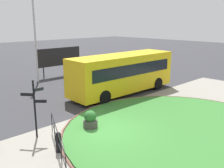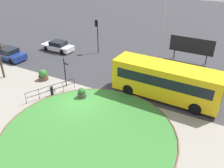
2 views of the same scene
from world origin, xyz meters
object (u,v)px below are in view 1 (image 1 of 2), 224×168
at_px(bollard_foreground, 58,142).
at_px(signpost_directional, 35,106).
at_px(lamppost_tall, 35,37).
at_px(billboard_left, 59,57).
at_px(planter_kerbside, 90,121).
at_px(bus_yellow, 123,73).

bearing_deg(bollard_foreground, signpost_directional, 89.04).
xyz_separation_m(bollard_foreground, lamppost_tall, (5.83, 12.60, 3.73)).
distance_m(billboard_left, planter_kerbside, 14.55).
distance_m(lamppost_tall, planter_kerbside, 12.64).
xyz_separation_m(bollard_foreground, bus_yellow, (8.91, 4.62, 1.17)).
xyz_separation_m(lamppost_tall, planter_kerbside, (-3.24, -11.63, -3.75)).
height_order(signpost_directional, lamppost_tall, lamppost_tall).
bearing_deg(signpost_directional, billboard_left, 52.84).
height_order(signpost_directional, bollard_foreground, signpost_directional).
relative_size(bollard_foreground, billboard_left, 0.18).
xyz_separation_m(bus_yellow, lamppost_tall, (-3.08, 7.98, 2.56)).
bearing_deg(signpost_directional, lamppost_tall, 61.29).
bearing_deg(signpost_directional, bus_yellow, 16.38).
bearing_deg(planter_kerbside, lamppost_tall, 74.41).
bearing_deg(billboard_left, planter_kerbside, -115.58).
xyz_separation_m(signpost_directional, planter_kerbside, (2.56, -1.03, -1.19)).
relative_size(billboard_left, planter_kerbside, 4.98).
xyz_separation_m(signpost_directional, bollard_foreground, (-0.03, -2.01, -1.17)).
distance_m(signpost_directional, planter_kerbside, 3.00).
xyz_separation_m(bollard_foreground, billboard_left, (9.06, 13.92, 1.47)).
relative_size(signpost_directional, planter_kerbside, 2.86).
height_order(bus_yellow, planter_kerbside, bus_yellow).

